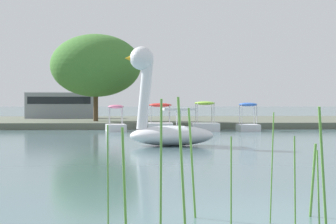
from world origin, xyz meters
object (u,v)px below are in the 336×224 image
object	(u,v)px
tree_broadleaf_right	(96,66)
parked_van	(59,104)
pedal_boat_lime	(205,123)
pedal_boat_red	(160,123)
pedal_boat_pink	(116,124)
pedal_boat_blue	(248,122)
swan_boat	(165,119)

from	to	relation	value
tree_broadleaf_right	parked_van	xyz separation A→B (m)	(-3.15, 8.07, -2.39)
pedal_boat_lime	pedal_boat_red	distance (m)	2.45
tree_broadleaf_right	pedal_boat_pink	bearing A→B (deg)	-76.70
pedal_boat_blue	pedal_boat_pink	size ratio (longest dim) A/B	0.96
pedal_boat_blue	parked_van	xyz separation A→B (m)	(-11.54, 13.76, 0.94)
pedal_boat_red	swan_boat	bearing A→B (deg)	-91.91
swan_boat	pedal_boat_blue	xyz separation A→B (m)	(5.07, 11.56, -0.46)
tree_broadleaf_right	swan_boat	bearing A→B (deg)	-79.12
pedal_boat_lime	pedal_boat_pink	world-z (taller)	pedal_boat_lime
pedal_boat_pink	pedal_boat_red	bearing A→B (deg)	-4.03
swan_boat	pedal_boat_pink	xyz separation A→B (m)	(-1.95, 11.46, -0.52)
pedal_boat_lime	tree_broadleaf_right	world-z (taller)	tree_broadleaf_right
pedal_boat_blue	parked_van	distance (m)	17.98
parked_van	pedal_boat_pink	bearing A→B (deg)	-71.95
pedal_boat_lime	tree_broadleaf_right	xyz separation A→B (m)	(-6.10, 5.47, 3.35)
swan_boat	parked_van	size ratio (longest dim) A/B	0.67
pedal_boat_lime	parked_van	bearing A→B (deg)	124.32
pedal_boat_blue	pedal_boat_lime	distance (m)	2.30
swan_boat	pedal_boat_lime	size ratio (longest dim) A/B	1.39
pedal_boat_blue	pedal_boat_lime	bearing A→B (deg)	174.57
pedal_boat_pink	pedal_boat_lime	bearing A→B (deg)	3.89
pedal_boat_blue	pedal_boat_pink	world-z (taller)	pedal_boat_blue
pedal_boat_blue	pedal_boat_lime	size ratio (longest dim) A/B	0.75
swan_boat	pedal_boat_pink	distance (m)	11.63
pedal_boat_red	pedal_boat_pink	bearing A→B (deg)	175.97
swan_boat	tree_broadleaf_right	xyz separation A→B (m)	(-3.31, 17.25, 2.88)
pedal_boat_pink	parked_van	size ratio (longest dim) A/B	0.37
swan_boat	pedal_boat_red	world-z (taller)	swan_boat
swan_boat	tree_broadleaf_right	world-z (taller)	tree_broadleaf_right
pedal_boat_red	tree_broadleaf_right	distance (m)	7.77
pedal_boat_lime	pedal_boat_red	bearing A→B (deg)	-168.60
pedal_boat_blue	pedal_boat_red	size ratio (longest dim) A/B	0.82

